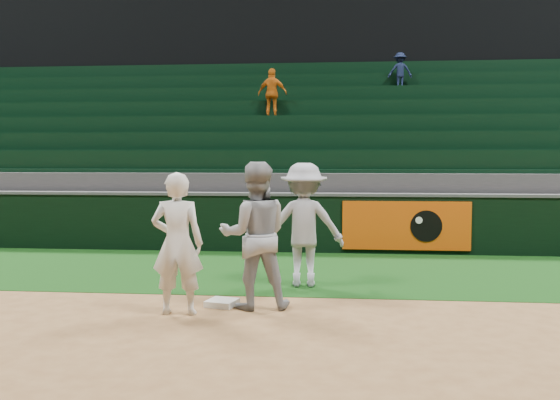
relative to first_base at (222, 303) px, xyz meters
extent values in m
plane|color=brown|center=(-0.08, -0.31, -0.04)|extent=(70.00, 70.00, 0.00)
cube|color=black|center=(-0.08, 2.69, -0.04)|extent=(36.00, 4.20, 0.01)
cube|color=black|center=(-0.08, 17.14, 5.96)|extent=(40.00, 12.00, 12.00)
cube|color=white|center=(0.00, 0.00, 0.00)|extent=(0.45, 0.45, 0.08)
imported|color=silver|center=(-0.48, -0.49, 0.87)|extent=(0.68, 0.47, 1.82)
imported|color=gray|center=(0.46, -0.06, 0.93)|extent=(1.07, 0.91, 1.95)
imported|color=#9A9CA7|center=(1.02, 1.38, 0.92)|extent=(1.27, 0.78, 1.91)
cube|color=black|center=(-0.08, 4.89, 0.56)|extent=(36.00, 0.35, 1.20)
cube|color=#D84C0A|center=(2.92, 4.70, 0.56)|extent=(2.60, 0.05, 1.00)
cylinder|color=black|center=(3.32, 4.67, 0.56)|extent=(0.64, 0.02, 0.64)
cylinder|color=white|center=(3.17, 4.65, 0.68)|extent=(0.14, 0.02, 0.14)
cube|color=#424244|center=(-0.08, 4.89, 1.18)|extent=(36.00, 0.40, 0.06)
cube|color=#343336|center=(-0.08, 5.61, 0.78)|extent=(36.00, 0.85, 1.65)
cube|color=black|center=(-0.08, 5.87, 1.86)|extent=(36.00, 0.14, 0.50)
cube|color=black|center=(-0.08, 5.70, 1.65)|extent=(36.00, 0.45, 0.08)
cube|color=#343336|center=(-0.08, 6.46, 1.01)|extent=(36.00, 0.85, 2.10)
cube|color=black|center=(-0.08, 6.72, 2.31)|extent=(36.00, 0.14, 0.50)
cube|color=black|center=(-0.08, 6.55, 2.10)|extent=(36.00, 0.45, 0.08)
cube|color=#343336|center=(-0.08, 7.31, 1.23)|extent=(36.00, 0.85, 2.55)
cube|color=black|center=(-0.08, 7.57, 2.76)|extent=(36.00, 0.14, 0.50)
cube|color=black|center=(-0.08, 7.40, 2.55)|extent=(36.00, 0.45, 0.08)
cube|color=#343336|center=(-0.08, 8.16, 1.46)|extent=(36.00, 0.85, 3.00)
cube|color=black|center=(-0.08, 8.42, 3.21)|extent=(36.00, 0.14, 0.50)
cube|color=black|center=(-0.08, 8.25, 3.00)|extent=(36.00, 0.45, 0.08)
cube|color=#343336|center=(-0.08, 9.01, 1.68)|extent=(36.00, 0.85, 3.45)
cube|color=black|center=(-0.08, 9.27, 3.66)|extent=(36.00, 0.14, 0.50)
cube|color=black|center=(-0.08, 9.10, 3.45)|extent=(36.00, 0.45, 0.08)
cube|color=#343336|center=(-0.08, 9.86, 1.91)|extent=(36.00, 0.85, 3.90)
cube|color=black|center=(-0.08, 10.12, 4.11)|extent=(36.00, 0.14, 0.50)
cube|color=black|center=(-0.08, 9.95, 3.90)|extent=(36.00, 0.45, 0.08)
cube|color=#343336|center=(-0.08, 10.71, 2.13)|extent=(36.00, 0.85, 4.35)
cube|color=black|center=(-0.08, 10.97, 4.56)|extent=(36.00, 0.14, 0.50)
cube|color=black|center=(-0.08, 10.80, 4.35)|extent=(36.00, 0.45, 0.08)
imported|color=#C05F12|center=(-0.22, 8.12, 3.61)|extent=(0.80, 0.41, 1.31)
imported|color=#101835|center=(3.21, 9.82, 4.37)|extent=(0.69, 0.42, 1.03)
camera|label=1|loc=(1.60, -8.18, 1.97)|focal=40.00mm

